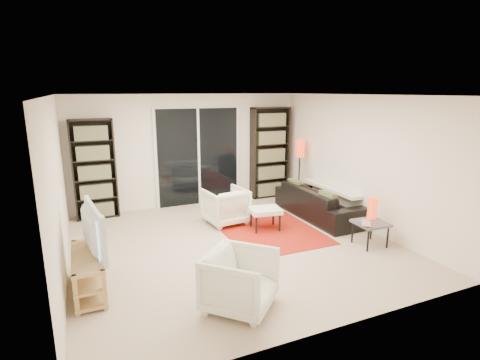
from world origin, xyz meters
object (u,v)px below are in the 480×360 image
object	(u,v)px
tv_stand	(89,272)
side_table	(371,225)
sofa	(319,202)
bookshelf_right	(270,153)
ottoman	(265,211)
floor_lamp	(300,154)
bookshelf_left	(94,169)
armchair_back	(225,206)
armchair_front	(240,281)

from	to	relation	value
tv_stand	side_table	world-z (taller)	tv_stand
tv_stand	sofa	bearing A→B (deg)	15.94
bookshelf_right	side_table	bearing A→B (deg)	-87.84
ottoman	side_table	distance (m)	1.81
tv_stand	floor_lamp	bearing A→B (deg)	26.53
bookshelf_left	tv_stand	xyz separation A→B (m)	(-0.28, -2.96, -0.71)
bookshelf_right	side_table	distance (m)	3.33
armchair_back	ottoman	world-z (taller)	armchair_back
bookshelf_left	armchair_front	world-z (taller)	bookshelf_left
bookshelf_right	floor_lamp	size ratio (longest dim) A/B	1.47
armchair_back	armchair_front	distance (m)	2.88
side_table	sofa	bearing A→B (deg)	87.26
bookshelf_right	armchair_front	size ratio (longest dim) A/B	2.77
armchair_back	armchair_front	size ratio (longest dim) A/B	0.98
sofa	armchair_back	size ratio (longest dim) A/B	2.80
sofa	armchair_back	xyz separation A→B (m)	(-1.84, 0.40, 0.03)
sofa	ottoman	bearing A→B (deg)	98.08
floor_lamp	armchair_back	bearing A→B (deg)	-163.31
tv_stand	floor_lamp	xyz separation A→B (m)	(4.49, 2.24, 0.83)
bookshelf_right	armchair_back	size ratio (longest dim) A/B	2.82
bookshelf_left	ottoman	size ratio (longest dim) A/B	3.20
sofa	armchair_back	bearing A→B (deg)	77.02
ottoman	side_table	size ratio (longest dim) A/B	1.21
armchair_front	side_table	world-z (taller)	armchair_front
armchair_back	armchair_front	world-z (taller)	armchair_front
armchair_back	floor_lamp	xyz separation A→B (m)	(2.00, 0.60, 0.76)
bookshelf_left	floor_lamp	bearing A→B (deg)	-9.78
bookshelf_left	sofa	size ratio (longest dim) A/B	0.93
bookshelf_left	sofa	bearing A→B (deg)	-23.15
sofa	ottoman	xyz separation A→B (m)	(-1.30, -0.20, 0.04)
bookshelf_left	side_table	size ratio (longest dim) A/B	3.88
armchair_back	armchair_front	bearing A→B (deg)	65.18
bookshelf_left	armchair_front	bearing A→B (deg)	-72.12
tv_stand	sofa	distance (m)	4.50
ottoman	tv_stand	bearing A→B (deg)	-161.07
bookshelf_left	armchair_back	distance (m)	2.65
sofa	armchair_back	distance (m)	1.88
bookshelf_left	ottoman	xyz separation A→B (m)	(2.74, -1.93, -0.63)
sofa	floor_lamp	world-z (taller)	floor_lamp
sofa	floor_lamp	size ratio (longest dim) A/B	1.46
tv_stand	ottoman	distance (m)	3.19
ottoman	floor_lamp	bearing A→B (deg)	39.39
bookshelf_right	tv_stand	distance (m)	5.14
bookshelf_left	floor_lamp	distance (m)	4.27
side_table	tv_stand	bearing A→B (deg)	176.08
armchair_back	sofa	bearing A→B (deg)	160.85
side_table	bookshelf_right	bearing A→B (deg)	92.16
armchair_front	side_table	distance (m)	2.78
sofa	side_table	size ratio (longest dim) A/B	4.15
ottoman	bookshelf_left	bearing A→B (deg)	144.89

